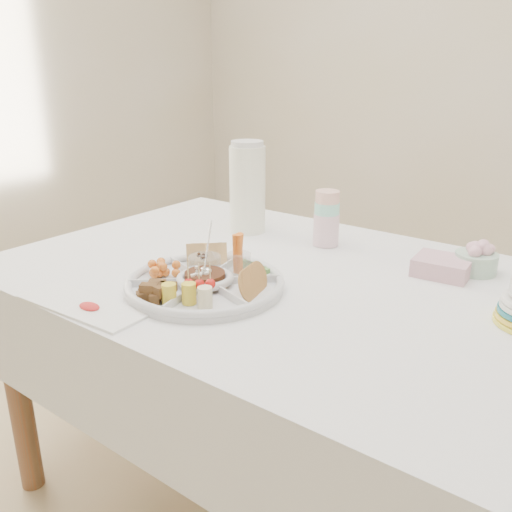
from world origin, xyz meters
The scene contains 16 objects.
floor centered at (0.00, 0.00, 0.00)m, with size 4.00×4.00×0.00m, color tan.
wall_back centered at (0.00, 2.00, 1.35)m, with size 4.00×0.02×2.70m, color beige.
dining_table centered at (0.00, 0.00, 0.38)m, with size 1.52×1.02×0.76m, color white.
party_tray centered at (-0.09, -0.21, 0.78)m, with size 0.38×0.38×0.04m, color silver.
bean_dip centered at (-0.09, -0.21, 0.79)m, with size 0.10×0.10×0.04m, color #461A0B.
tortillas centered at (0.04, -0.18, 0.80)m, with size 0.09×0.09×0.06m, color olive, non-canonical shape.
carrot_cucumber centered at (-0.05, -0.08, 0.82)m, with size 0.12×0.12×0.11m, color orange, non-canonical shape.
pita_raisins centered at (-0.17, -0.11, 0.80)m, with size 0.12×0.12×0.06m, color #EBBF69, non-canonical shape.
cherries centered at (-0.21, -0.23, 0.79)m, with size 0.10×0.10×0.04m, color orange, non-canonical shape.
granola_chunks centered at (-0.12, -0.33, 0.79)m, with size 0.10×0.10×0.05m, color brown, non-canonical shape.
banana_tomato centered at (0.00, -0.30, 0.82)m, with size 0.11×0.11×0.09m, color #D3BD6D, non-canonical shape.
cup_stack centered at (-0.03, 0.27, 0.86)m, with size 0.08×0.08×0.21m, color white.
thermos centered at (-0.31, 0.25, 0.91)m, with size 0.12×0.12×0.30m, color white.
flower_bowl centered at (0.40, 0.31, 0.80)m, with size 0.11×0.11×0.08m, color #A2C7B2.
napkin_stack centered at (0.34, 0.24, 0.78)m, with size 0.14×0.12×0.05m, color #D4A0AF.
placemat centered at (-0.24, -0.45, 0.76)m, with size 0.33×0.11×0.01m, color white.
Camera 1 is at (0.75, -1.10, 1.28)m, focal length 38.00 mm.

